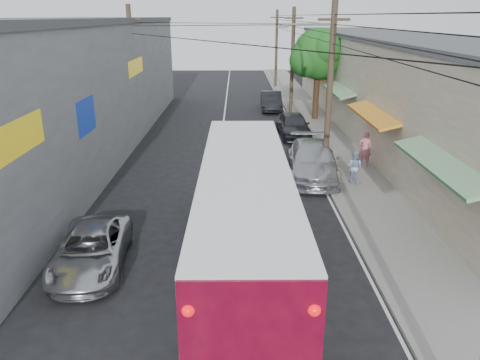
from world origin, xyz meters
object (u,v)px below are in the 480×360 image
object	(u,v)px
coach_bus	(245,219)
pedestrian_far	(354,167)
jeepney	(91,249)
parked_suv	(313,161)
parked_car_mid	(294,125)
parked_car_far	(271,101)
pedestrian_near	(365,149)

from	to	relation	value
coach_bus	pedestrian_far	world-z (taller)	coach_bus
jeepney	parked_suv	size ratio (longest dim) A/B	0.79
coach_bus	parked_car_mid	xyz separation A→B (m)	(3.40, 16.81, -1.00)
parked_car_far	pedestrian_near	bearing A→B (deg)	-76.29
coach_bus	parked_car_far	distance (m)	25.94
coach_bus	parked_suv	xyz separation A→B (m)	(3.40, 8.90, -0.95)
parked_suv	pedestrian_far	distance (m)	2.08
pedestrian_far	pedestrian_near	bearing A→B (deg)	-80.40
parked_suv	parked_car_mid	distance (m)	7.91
coach_bus	parked_car_far	size ratio (longest dim) A/B	2.58
coach_bus	pedestrian_near	size ratio (longest dim) A/B	6.66
parked_car_mid	pedestrian_near	world-z (taller)	pedestrian_near
parked_suv	pedestrian_near	world-z (taller)	pedestrian_near
parked_suv	pedestrian_near	bearing A→B (deg)	30.65
jeepney	pedestrian_near	xyz separation A→B (m)	(10.93, 9.95, 0.39)
jeepney	parked_car_far	bearing A→B (deg)	68.86
parked_car_mid	pedestrian_near	xyz separation A→B (m)	(2.85, -6.52, 0.24)
coach_bus	pedestrian_near	world-z (taller)	coach_bus
parked_car_far	parked_suv	bearing A→B (deg)	-86.82
parked_car_mid	pedestrian_near	bearing A→B (deg)	-69.36
jeepney	parked_car_far	world-z (taller)	parked_car_far
pedestrian_near	parked_suv	bearing A→B (deg)	37.71
parked_suv	parked_car_far	world-z (taller)	parked_suv
coach_bus	parked_car_mid	world-z (taller)	coach_bus
jeepney	pedestrian_near	distance (m)	14.79
jeepney	parked_car_mid	bearing A→B (deg)	58.70
jeepney	pedestrian_near	size ratio (longest dim) A/B	2.49
parked_car_far	jeepney	bearing A→B (deg)	-105.50
jeepney	parked_suv	distance (m)	11.78
parked_car_far	pedestrian_far	distance (m)	18.24
pedestrian_far	parked_suv	bearing A→B (deg)	-0.93
parked_suv	parked_car_mid	bearing A→B (deg)	94.77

